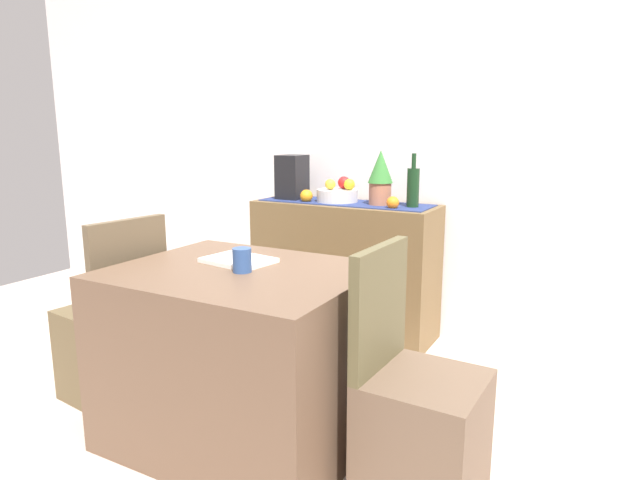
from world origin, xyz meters
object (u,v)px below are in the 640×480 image
object	(u,v)px
chair_near_window	(115,345)
wine_bottle	(413,187)
coffee_maker	(292,177)
sideboard_console	(344,269)
dining_table	(242,355)
fruit_bowl	(337,196)
coffee_cup	(242,260)
chair_by_corner	(419,425)
open_book	(238,260)
potted_plant	(380,177)

from	to	relation	value
chair_near_window	wine_bottle	bearing A→B (deg)	51.58
coffee_maker	chair_near_window	xyz separation A→B (m)	(-0.22, -1.31, -0.72)
wine_bottle	coffee_maker	world-z (taller)	wine_bottle
sideboard_console	coffee_maker	bearing A→B (deg)	180.00
coffee_maker	dining_table	world-z (taller)	coffee_maker
sideboard_console	fruit_bowl	world-z (taller)	fruit_bowl
wine_bottle	coffee_cup	bearing A→B (deg)	-100.11
sideboard_console	chair_near_window	distance (m)	1.45
coffee_maker	chair_near_window	size ratio (longest dim) A/B	0.32
chair_near_window	chair_by_corner	xyz separation A→B (m)	(1.54, 0.00, 0.00)
wine_bottle	dining_table	bearing A→B (deg)	-101.71
sideboard_console	open_book	world-z (taller)	sideboard_console
coffee_cup	sideboard_console	bearing A→B (deg)	98.45
fruit_bowl	coffee_maker	distance (m)	0.34
coffee_cup	dining_table	bearing A→B (deg)	141.66
fruit_bowl	coffee_cup	bearing A→B (deg)	-79.28
potted_plant	coffee_cup	bearing A→B (deg)	-91.45
potted_plant	dining_table	xyz separation A→B (m)	(-0.07, -1.31, -0.65)
potted_plant	open_book	world-z (taller)	potted_plant
wine_bottle	chair_near_window	world-z (taller)	wine_bottle
coffee_maker	potted_plant	size ratio (longest dim) A/B	0.87
dining_table	open_book	xyz separation A→B (m)	(-0.08, 0.10, 0.38)
coffee_cup	wine_bottle	bearing A→B (deg)	79.89
wine_bottle	coffee_maker	xyz separation A→B (m)	(-0.82, 0.00, 0.02)
open_book	chair_near_window	size ratio (longest dim) A/B	0.31
wine_bottle	chair_near_window	distance (m)	1.82
coffee_maker	open_book	xyz separation A→B (m)	(0.47, -1.22, -0.24)
sideboard_console	potted_plant	xyz separation A→B (m)	(0.23, -0.00, 0.60)
dining_table	coffee_cup	bearing A→B (deg)	-38.34
potted_plant	chair_near_window	distance (m)	1.73
sideboard_console	chair_by_corner	xyz separation A→B (m)	(0.94, -1.31, -0.16)
fruit_bowl	wine_bottle	bearing A→B (deg)	0.00
fruit_bowl	chair_by_corner	distance (m)	1.76
fruit_bowl	coffee_cup	world-z (taller)	fruit_bowl
coffee_maker	chair_near_window	distance (m)	1.52
fruit_bowl	open_book	xyz separation A→B (m)	(0.14, -1.22, -0.14)
sideboard_console	dining_table	distance (m)	1.32
dining_table	open_book	world-z (taller)	open_book
wine_bottle	chair_by_corner	xyz separation A→B (m)	(0.50, -1.31, -0.70)
fruit_bowl	coffee_maker	xyz separation A→B (m)	(-0.33, 0.00, 0.10)
potted_plant	chair_by_corner	size ratio (longest dim) A/B	0.37
sideboard_console	chair_near_window	bearing A→B (deg)	-114.71
potted_plant	coffee_cup	world-z (taller)	potted_plant
coffee_maker	chair_by_corner	size ratio (longest dim) A/B	0.32
sideboard_console	coffee_cup	distance (m)	1.40
chair_by_corner	coffee_cup	bearing A→B (deg)	-177.90
open_book	coffee_cup	xyz separation A→B (m)	(0.11, -0.12, 0.04)
coffee_maker	coffee_cup	xyz separation A→B (m)	(0.58, -1.34, -0.20)
wine_bottle	open_book	size ratio (longest dim) A/B	1.13
coffee_maker	coffee_cup	distance (m)	1.47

